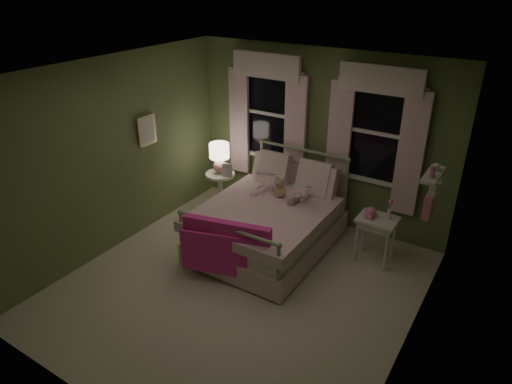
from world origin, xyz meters
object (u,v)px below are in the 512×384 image
Objects in this scene: table_lamp at (219,155)px; nightstand_right at (377,225)px; child_left at (268,171)px; child_right at (303,183)px; nightstand_left at (221,187)px; bed at (269,222)px; teddy_bear at (280,189)px.

table_lamp is 0.74× the size of nightstand_right.
child_left is at bearing -5.46° from table_lamp.
child_right reaches higher than nightstand_left.
table_lamp is (-1.21, 0.51, 0.57)m from bed.
child_left is at bearing -179.12° from nightstand_right.
child_left is 1.57× the size of table_lamp.
bed is at bearing -22.85° from nightstand_left.
child_right is 1.13m from nightstand_right.
nightstand_right is (1.36, 0.18, -0.24)m from teddy_bear.
teddy_bear is 1.39m from nightstand_right.
teddy_bear is 0.63× the size of table_lamp.
child_left reaches higher than teddy_bear.
nightstand_left is 1.36× the size of table_lamp.
nightstand_left is (-1.21, 0.51, 0.03)m from bed.
child_right is 1.57m from nightstand_left.
child_left is 0.36m from teddy_bear.
child_right is (0.56, 0.00, -0.05)m from child_left.
bed is at bearing 132.63° from child_left.
table_lamp is (-1.49, 0.09, 0.06)m from child_right.
child_right is 0.34m from teddy_bear.
child_left is 2.48× the size of teddy_bear.
bed is 6.75× the size of teddy_bear.
child_right is at bearing -3.42° from nightstand_left.
child_right is at bearing -3.42° from table_lamp.
child_left reaches higher than nightstand_left.
nightstand_left is (-1.49, 0.09, -0.47)m from child_right.
teddy_bear is at bearing 159.54° from child_left.
table_lamp reaches higher than nightstand_left.
nightstand_left is at bearing 7.16° from child_right.
bed is at bearing 66.97° from child_right.
child_right reaches higher than bed.
child_left reaches higher than bed.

